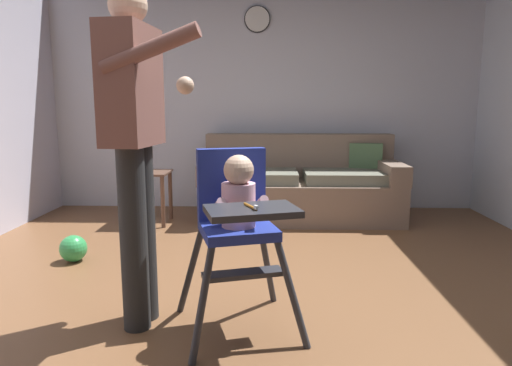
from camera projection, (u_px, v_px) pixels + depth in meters
The scene contains 9 objects.
ground at pixel (257, 323), 2.55m from camera, with size 6.34×7.13×0.10m, color brown.
wall_far at pixel (264, 89), 5.07m from camera, with size 5.54×0.06×2.69m, color silver.
couch at pixel (301, 186), 4.72m from camera, with size 2.02×0.86×0.86m.
high_chair at pixel (237, 209), 2.29m from camera, with size 0.74×0.83×0.94m.
adult_standing at pixel (135, 140), 2.29m from camera, with size 0.51×0.53×1.73m.
toy_ball at pixel (73, 248), 3.40m from camera, with size 0.20×0.20×0.20m, color green.
side_table at pixel (149, 186), 4.48m from camera, with size 0.40×0.40×0.52m.
sippy_cup at pixel (145, 167), 4.45m from camera, with size 0.07×0.07×0.10m, color orange.
wall_clock at pixel (257, 19), 4.91m from camera, with size 0.29×0.04×0.29m.
Camera 1 is at (0.06, -2.38, 1.15)m, focal length 31.77 mm.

